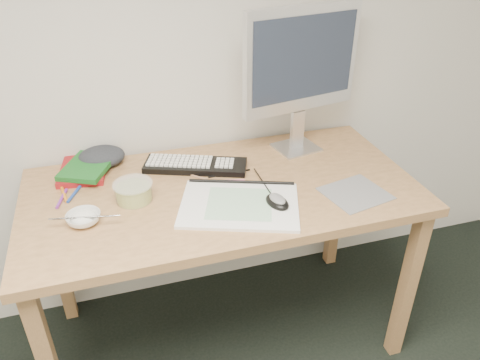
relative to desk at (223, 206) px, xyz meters
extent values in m
plane|color=silver|center=(-0.13, 0.37, 0.63)|extent=(3.60, 0.00, 3.60)
cube|color=tan|center=(0.65, -0.30, -0.31)|extent=(0.05, 0.05, 0.71)
cube|color=tan|center=(-0.65, 0.30, -0.31)|extent=(0.05, 0.05, 0.71)
cube|color=tan|center=(0.65, 0.30, -0.31)|extent=(0.05, 0.05, 0.71)
cube|color=tan|center=(0.00, 0.00, 0.06)|extent=(1.40, 0.70, 0.03)
cube|color=gray|center=(0.44, -0.18, 0.08)|extent=(0.24, 0.23, 0.00)
cube|color=white|center=(0.02, -0.13, 0.09)|extent=(0.47, 0.40, 0.01)
cube|color=black|center=(-0.06, 0.17, 0.09)|extent=(0.41, 0.26, 0.02)
cube|color=silver|center=(0.37, 0.21, 0.09)|extent=(0.20, 0.18, 0.01)
cube|color=silver|center=(0.37, 0.21, 0.17)|extent=(0.06, 0.03, 0.16)
cube|color=silver|center=(0.37, 0.21, 0.46)|extent=(0.49, 0.13, 0.40)
cube|color=black|center=(0.37, 0.21, 0.46)|extent=(0.44, 0.09, 0.31)
ellipsoid|color=black|center=(0.15, -0.17, 0.11)|extent=(0.09, 0.12, 0.04)
imported|color=white|center=(-0.48, -0.08, 0.10)|extent=(0.11, 0.11, 0.03)
cylinder|color=silver|center=(-0.47, -0.10, 0.12)|extent=(0.21, 0.06, 0.02)
cylinder|color=#D5D14B|center=(-0.31, 0.01, 0.12)|extent=(0.14, 0.14, 0.07)
cube|color=maroon|center=(-0.48, 0.26, 0.09)|extent=(0.19, 0.24, 0.02)
cube|color=#165B1E|center=(-0.46, 0.24, 0.11)|extent=(0.23, 0.26, 0.02)
ellipsoid|color=#282C30|center=(-0.40, 0.31, 0.11)|extent=(0.18, 0.16, 0.06)
cylinder|color=pink|center=(0.01, 0.04, 0.09)|extent=(0.16, 0.05, 0.01)
cylinder|color=#AB7E5A|center=(-0.03, 0.05, 0.09)|extent=(0.13, 0.14, 0.01)
cylinder|color=black|center=(0.05, 0.08, 0.09)|extent=(0.17, 0.02, 0.01)
cylinder|color=#1C3F9C|center=(-0.51, 0.11, 0.09)|extent=(0.06, 0.11, 0.01)
cylinder|color=orange|center=(-0.55, 0.11, 0.09)|extent=(0.03, 0.12, 0.01)
cylinder|color=purple|center=(-0.55, 0.08, 0.09)|extent=(0.04, 0.11, 0.01)
camera|label=1|loc=(-0.35, -1.39, 0.97)|focal=35.00mm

